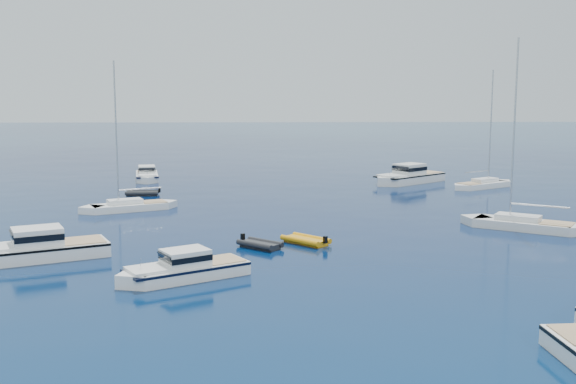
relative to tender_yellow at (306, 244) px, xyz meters
name	(u,v)px	position (x,y,z in m)	size (l,w,h in m)	color
ground	(409,356)	(2.88, -19.58, 0.00)	(400.00, 400.00, 0.00)	navy
motor_cruiser_left	(183,279)	(-7.09, -8.45, 0.00)	(2.40, 7.85, 2.06)	silver
motor_cruiser_centre	(35,259)	(-16.50, -3.87, 0.00)	(2.88, 9.41, 2.47)	silver
motor_cruiser_distant	(408,183)	(12.97, 30.09, 0.00)	(3.15, 10.28, 2.70)	silver
motor_cruiser_horizon	(147,180)	(-16.26, 33.34, 0.00)	(2.44, 7.98, 2.09)	white
sailboat_mid_r	(523,229)	(16.21, 4.32, 0.00)	(2.54, 9.76, 14.34)	silver
sailboat_mid_l	(129,210)	(-14.28, 13.26, 0.00)	(2.30, 8.83, 12.98)	white
sailboat_centre	(483,188)	(20.04, 26.09, 0.00)	(2.24, 8.63, 12.68)	white
tender_yellow	(306,244)	(0.00, 0.00, 0.00)	(1.89, 3.39, 0.95)	orange
tender_grey_near	(260,248)	(-3.03, -1.16, 0.00)	(1.72, 3.01, 0.95)	black
tender_grey_far	(142,195)	(-14.69, 21.71, 0.00)	(1.85, 3.32, 0.95)	black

